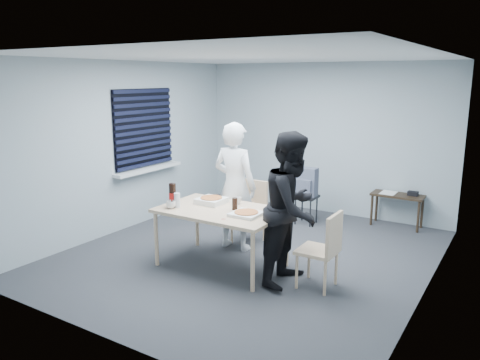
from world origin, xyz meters
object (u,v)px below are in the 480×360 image
Objects in this scene: chair_right at (325,245)px; soda_bottle at (173,195)px; side_table at (397,199)px; mug_a at (171,205)px; backpack at (307,182)px; person_black at (292,208)px; person_white at (235,186)px; mug_b at (238,201)px; stool at (306,202)px; chair_far at (251,207)px; dining_table at (221,214)px.

soda_bottle is at bearing -171.68° from chair_right.
mug_a is at bearing -123.28° from side_table.
soda_bottle is (-0.79, -2.37, 0.19)m from backpack.
person_white is at bearing 63.18° from person_black.
mug_b is at bearing 38.96° from soda_bottle.
person_white is at bearing -127.93° from side_table.
person_black is at bearing -92.58° from backpack.
person_white reaches higher than stool.
soda_bottle is (-0.39, -0.85, 0.00)m from person_white.
person_white is at bearing 69.58° from mug_a.
person_black is 2.21× the size of side_table.
person_white is 3.73× the size of stool.
stool is 0.33m from backpack.
person_black is at bearing 13.31° from mug_a.
person_black is (-0.40, -0.02, 0.37)m from chair_right.
side_table is at bearing -127.93° from person_white.
stool is at bearing 73.08° from chair_far.
person_black is 3.73× the size of stool.
side_table is at bearing 47.52° from chair_far.
person_white is 3.85× the size of backpack.
mug_a is (-0.35, -0.94, -0.09)m from person_white.
backpack is (-1.16, 2.09, 0.19)m from chair_right.
soda_bottle reaches higher than mug_a.
person_white is 2.21× the size of side_table.
person_white reaches higher than mug_a.
backpack is at bearing 85.02° from dining_table.
dining_table is 0.64m from mug_a.
stool is at bearing 118.84° from chair_right.
mug_b is at bearing -73.17° from chair_far.
person_black is 1.55m from mug_a.
mug_a is (-2.04, -3.11, 0.34)m from side_table.
mug_b is (-0.14, -1.87, 0.43)m from stool.
mug_b is at bearing -94.39° from stool.
person_white is (-0.21, 0.64, 0.20)m from dining_table.
mug_b is 0.34× the size of soda_bottle.
person_white is at bearing 65.35° from soda_bottle.
side_table is at bearing 62.23° from dining_table.
soda_bottle is at bearing -124.56° from side_table.
dining_table is at bearing 108.10° from person_white.
stool is at bearing 19.61° from person_black.
dining_table is at bearing 27.98° from mug_a.
side_table is (1.69, 2.17, -0.43)m from person_white.
backpack is (0.40, 1.52, -0.19)m from person_white.
chair_far is 0.53m from person_white.
side_table is (1.48, 2.81, -0.23)m from dining_table.
mug_b is (-0.90, 0.25, -0.09)m from person_black.
soda_bottle is at bearing -109.57° from chair_far.
dining_table is at bearing -94.95° from stool.
mug_a is at bearing 69.58° from person_white.
person_black is 2.84m from side_table.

